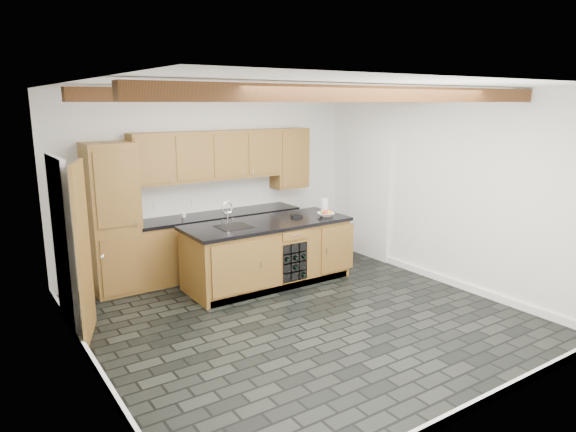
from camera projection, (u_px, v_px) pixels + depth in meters
name	position (u px, v px, depth m)	size (l,w,h in m)	color
ground	(302.00, 316.00, 6.43)	(5.00, 5.00, 0.00)	black
room_shell	(273.00, 191.00, 6.48)	(5.01, 5.00, 5.00)	white
back_cabinetry	(197.00, 213.00, 7.82)	(3.65, 0.62, 2.20)	olive
island	(268.00, 253.00, 7.53)	(2.48, 0.96, 0.93)	olive
faucet	(232.00, 224.00, 7.16)	(0.45, 0.40, 0.34)	black
kitchen_scale	(297.00, 216.00, 7.71)	(0.17, 0.11, 0.05)	black
fruit_bowl	(326.00, 215.00, 7.76)	(0.25, 0.25, 0.06)	beige
fruit_cluster	(326.00, 213.00, 7.75)	(0.16, 0.17, 0.07)	red
paper_towel	(325.00, 205.00, 8.10)	(0.12, 0.12, 0.21)	white
mug	(184.00, 215.00, 7.70)	(0.09, 0.09, 0.08)	white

